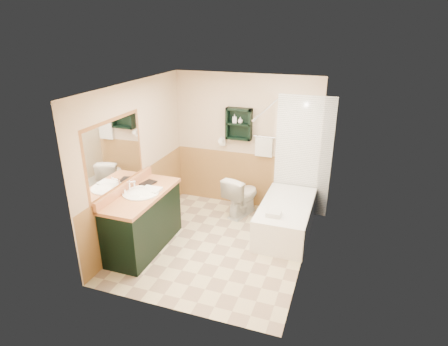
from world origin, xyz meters
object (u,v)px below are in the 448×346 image
Objects in this scene: hair_dryer at (223,141)px; toilet at (242,195)px; vanity at (143,221)px; wall_shelf at (239,124)px; vanity_book at (143,175)px; bathtub at (286,218)px; soap_bottle_a at (234,121)px; soap_bottle_b at (240,121)px.

hair_dryer is 1.03m from toilet.
vanity is at bearing -107.78° from hair_dryer.
vanity_book is at bearing -125.75° from wall_shelf.
bathtub is 10.01× the size of soap_bottle_a.
soap_bottle_a is (-0.08, -0.01, 0.05)m from wall_shelf.
wall_shelf is at bearing 65.71° from vanity_book.
bathtub is 2.04× the size of toilet.
soap_bottle_a is (0.82, 1.83, 1.15)m from vanity.
soap_bottle_a is at bearing 180.00° from soap_bottle_b.
soap_bottle_a reaches higher than vanity_book.
soap_bottle_b reaches higher than bathtub.
bathtub is at bearing 31.58° from vanity_book.
vanity is 0.94× the size of bathtub.
vanity_book is 2.19× the size of soap_bottle_b.
vanity is 0.69m from vanity_book.
hair_dryer is 1.60× the size of soap_bottle_a.
vanity_book reaches higher than toilet.
bathtub is 1.82m from soap_bottle_b.
soap_bottle_b is at bearing 0.00° from soap_bottle_a.
hair_dryer is at bearing 74.55° from vanity_book.
soap_bottle_a reaches higher than bathtub.
wall_shelf is 5.06× the size of soap_bottle_b.
toilet is (0.47, -0.35, -0.84)m from hair_dryer.
bathtub is at bearing 173.90° from toilet.
vanity is 13.02× the size of soap_bottle_b.
wall_shelf reaches higher than vanity.
toilet is 1.30m from soap_bottle_b.
vanity reaches higher than toilet.
wall_shelf is 2.31× the size of vanity_book.
soap_bottle_a is at bearing -34.30° from toilet.
soap_bottle_b reaches higher than vanity_book.
soap_bottle_a is at bearing 65.90° from vanity.
bathtub is 2.35m from vanity_book.
hair_dryer reaches higher than toilet.
wall_shelf reaches higher than soap_bottle_b.
bathtub is 0.94m from toilet.
wall_shelf is 1.89m from vanity_book.
wall_shelf is 1.25m from toilet.
vanity is at bearing -114.10° from soap_bottle_a.
soap_bottle_b is at bearing -47.79° from toilet.
toilet reaches higher than bathtub.
soap_bottle_a is (0.22, -0.03, 0.40)m from hair_dryer.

